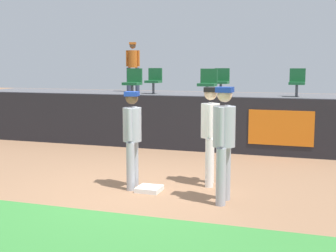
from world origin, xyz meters
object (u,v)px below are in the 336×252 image
at_px(player_runner_visitor, 224,136).
at_px(seat_front_center, 208,82).
at_px(seat_front_left, 133,81).
at_px(player_fielder_home, 210,129).
at_px(seat_back_center, 221,80).
at_px(player_coach_visitor, 132,133).
at_px(seat_back_right, 297,81).
at_px(seat_back_left, 154,79).
at_px(spectator_hooded, 133,63).
at_px(first_base, 149,189).

distance_m(player_runner_visitor, seat_front_center, 5.84).
xyz_separation_m(seat_front_center, seat_front_left, (-2.24, -0.00, -0.00)).
height_order(player_fielder_home, seat_back_center, seat_back_center).
bearing_deg(player_coach_visitor, player_fielder_home, 108.36).
xyz_separation_m(seat_back_center, seat_back_right, (2.29, -0.00, -0.00)).
height_order(player_runner_visitor, seat_back_left, seat_back_left).
bearing_deg(spectator_hooded, seat_back_right, 154.36).
relative_size(player_runner_visitor, seat_back_right, 2.15).
distance_m(player_coach_visitor, seat_back_center, 7.07).
bearing_deg(seat_back_left, seat_front_left, -89.61).
distance_m(seat_front_left, spectator_hooded, 2.90).
distance_m(seat_back_left, seat_back_right, 4.54).
distance_m(seat_back_center, seat_front_left, 2.87).
xyz_separation_m(seat_front_center, seat_back_center, (-0.01, 1.80, -0.00)).
height_order(seat_back_left, seat_front_left, same).
bearing_deg(spectator_hooded, first_base, 97.35).
xyz_separation_m(seat_back_right, spectator_hooded, (-5.64, 0.83, 0.53)).
height_order(player_fielder_home, player_runner_visitor, player_runner_visitor).
distance_m(player_fielder_home, seat_back_left, 7.27).
xyz_separation_m(seat_front_left, spectator_hooded, (-1.11, 2.63, 0.53)).
xyz_separation_m(player_runner_visitor, seat_front_center, (-1.63, 5.58, 0.63)).
relative_size(seat_back_left, seat_front_left, 1.00).
xyz_separation_m(player_fielder_home, spectator_hooded, (-4.53, 7.20, 1.19)).
xyz_separation_m(seat_back_left, seat_front_left, (0.01, -1.80, 0.00)).
xyz_separation_m(player_runner_visitor, seat_back_center, (-1.63, 7.38, 0.63)).
height_order(player_fielder_home, spectator_hooded, spectator_hooded).
relative_size(seat_front_center, seat_back_right, 1.00).
bearing_deg(seat_back_right, player_runner_visitor, -95.12).
height_order(seat_front_center, seat_back_right, same).
bearing_deg(player_runner_visitor, spectator_hooded, -147.03).
distance_m(seat_back_center, seat_back_right, 2.29).
bearing_deg(seat_front_center, seat_back_right, 38.19).
bearing_deg(first_base, spectator_hooded, 114.62).
distance_m(player_runner_visitor, spectator_hooded, 9.67).
height_order(player_runner_visitor, seat_back_center, seat_back_center).
bearing_deg(player_runner_visitor, player_coach_visitor, -99.88).
height_order(first_base, spectator_hooded, spectator_hooded).
xyz_separation_m(first_base, seat_front_center, (-0.30, 5.34, 1.64)).
bearing_deg(player_coach_visitor, seat_front_center, 169.58).
height_order(player_fielder_home, seat_front_center, seat_front_center).
bearing_deg(seat_back_center, seat_front_left, -141.17).
bearing_deg(player_coach_visitor, spectator_hooded, -167.06).
bearing_deg(player_fielder_home, seat_front_left, -154.28).
xyz_separation_m(first_base, seat_back_left, (-2.55, 7.14, 1.64)).
xyz_separation_m(seat_back_right, seat_front_left, (-4.53, -1.80, 0.00)).
height_order(first_base, seat_front_left, seat_front_left).
xyz_separation_m(player_coach_visitor, seat_front_left, (-2.19, 5.23, 0.70)).
bearing_deg(first_base, seat_back_left, 109.67).
relative_size(player_fielder_home, seat_back_center, 2.09).
relative_size(seat_back_right, spectator_hooded, 0.49).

